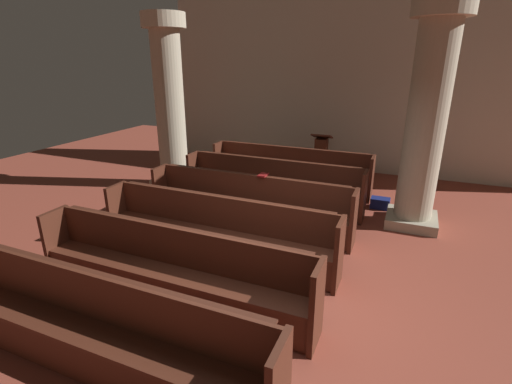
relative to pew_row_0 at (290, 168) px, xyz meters
name	(u,v)px	position (x,y,z in m)	size (l,w,h in m)	color
ground_plane	(266,294)	(0.97, -3.93, -0.49)	(19.20, 19.20, 0.00)	brown
back_wall	(357,81)	(0.97, 2.15, 1.76)	(10.00, 0.16, 4.50)	beige
pew_row_0	(290,168)	(0.00, 0.00, 0.00)	(3.58, 0.47, 0.93)	#4C2316
pew_row_1	(272,183)	(0.00, -1.13, 0.00)	(3.58, 0.46, 0.93)	#4C2316
pew_row_2	(248,202)	(0.00, -2.26, 0.00)	(3.58, 0.47, 0.93)	#4C2316
pew_row_3	(216,229)	(0.00, -3.39, 0.00)	(3.58, 0.46, 0.93)	#4C2316
pew_row_4	(170,267)	(0.00, -4.52, 0.00)	(3.58, 0.46, 0.93)	#4C2316
pew_row_5	(97,327)	(0.00, -5.65, 0.00)	(3.58, 0.47, 0.93)	#4C2316
pillar_aisle_side	(427,117)	(2.59, -0.98, 1.41)	(0.91, 0.91, 3.67)	#9F967E
pillar_far_side	(169,101)	(-2.54, -0.73, 1.41)	(0.91, 0.91, 3.67)	#9F967E
lectern	(321,158)	(0.40, 1.24, -0.04)	(0.48, 0.45, 1.08)	#492215
hymn_book	(263,175)	(0.19, -2.08, 0.45)	(0.14, 0.22, 0.03)	maroon
kneeler_box_navy	(380,203)	(2.00, -0.39, -0.39)	(0.36, 0.24, 0.21)	navy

